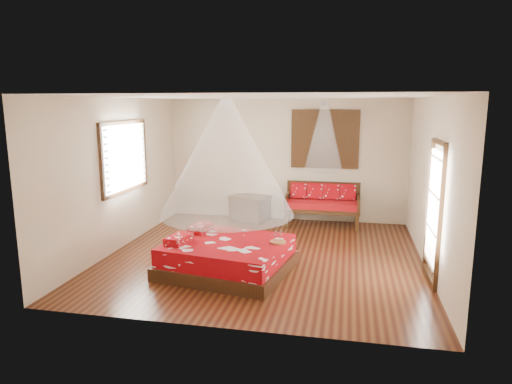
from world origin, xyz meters
TOP-DOWN VIEW (x-y plane):
  - room at (0.00, 0.00)m, footprint 5.54×5.54m
  - bed at (-0.45, -0.87)m, footprint 2.18×2.03m
  - daybed at (0.89, 2.38)m, footprint 1.65×0.73m
  - storage_chest at (-0.79, 2.45)m, footprint 1.00×0.86m
  - shutter_panel at (0.89, 2.72)m, footprint 1.52×0.06m
  - window_left at (-2.71, 0.20)m, footprint 0.10×1.74m
  - glazed_door at (2.72, -0.60)m, footprint 0.08×1.02m
  - wine_tray at (0.37, -0.78)m, footprint 0.26×0.26m
  - mosquito_net_main at (-0.44, -0.87)m, footprint 2.13×2.13m
  - mosquito_net_daybed at (0.89, 2.25)m, footprint 0.83×0.83m

SIDE VIEW (x-z plane):
  - bed at x=-0.45m, z-range -0.06..0.56m
  - storage_chest at x=-0.79m, z-range 0.00..0.58m
  - daybed at x=0.89m, z-range 0.05..0.99m
  - wine_tray at x=0.37m, z-range 0.45..0.66m
  - glazed_door at x=2.72m, z-range -0.01..2.15m
  - room at x=0.00m, z-range -0.02..2.82m
  - window_left at x=-2.71m, z-range 1.03..2.37m
  - mosquito_net_main at x=-0.44m, z-range 0.95..2.75m
  - shutter_panel at x=0.89m, z-range 1.24..2.56m
  - mosquito_net_daybed at x=0.89m, z-range 1.25..2.75m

